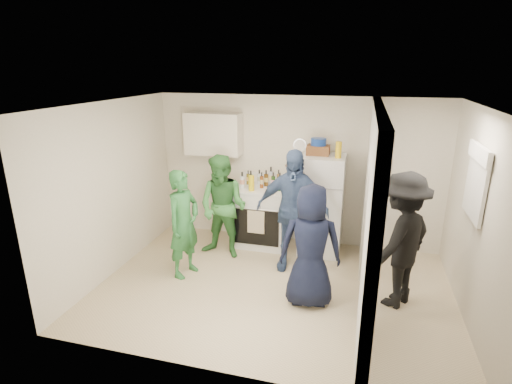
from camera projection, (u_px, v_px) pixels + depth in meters
The scene contains 37 objects.
floor at pixel (273, 288), 5.56m from camera, with size 4.80×4.80×0.00m, color #C7B68C.
wall_back at pixel (296, 171), 6.74m from camera, with size 4.80×4.80×0.00m, color silver.
wall_front at pixel (234, 263), 3.61m from camera, with size 4.80×4.80×0.00m, color silver.
wall_left at pixel (112, 189), 5.76m from camera, with size 3.40×3.40×0.00m, color silver.
wall_right at pixel (478, 221), 4.59m from camera, with size 3.40×3.40×0.00m, color silver.
ceiling at pixel (276, 105), 4.79m from camera, with size 4.80×4.80×0.00m, color white.
partition_pier_back at pixel (370, 186), 5.89m from camera, with size 0.12×1.20×2.50m, color silver.
partition_pier_front at pixel (371, 250), 3.87m from camera, with size 0.12×1.20×2.50m, color silver.
partition_header at pixel (378, 126), 4.56m from camera, with size 0.12×1.00×0.40m, color silver.
stove at pixel (262, 216), 6.79m from camera, with size 0.85×0.71×1.02m, color white.
upper_cabinet at pixel (213, 134), 6.73m from camera, with size 0.95×0.34×0.70m, color silver.
fridge at pixel (321, 205), 6.42m from camera, with size 0.67×0.65×1.62m, color silver.
wicker_basket at pixel (318, 150), 6.22m from camera, with size 0.35×0.25×0.15m, color brown.
blue_bowl at pixel (319, 142), 6.18m from camera, with size 0.24×0.24×0.11m, color navy.
yellow_cup_stack_top at pixel (339, 150), 5.99m from camera, with size 0.09×0.09×0.25m, color gold.
wall_clock at pixel (300, 145), 6.57m from camera, with size 0.22×0.22×0.03m, color white.
spice_shelf at pixel (296, 166), 6.66m from camera, with size 0.35×0.08×0.03m, color olive.
nook_window at pixel (478, 183), 4.65m from camera, with size 0.03×0.70×0.80m, color black.
nook_window_frame at pixel (477, 183), 4.66m from camera, with size 0.04×0.76×0.86m, color white.
nook_valance at pixel (479, 153), 4.56m from camera, with size 0.04×0.82×0.18m, color white.
yellow_cup_stack_stove at pixel (251, 183), 6.42m from camera, with size 0.09×0.09×0.25m, color yellow.
red_cup at pixel (272, 188), 6.38m from camera, with size 0.09×0.09×0.12m, color red.
person_green_left at pixel (184, 224), 5.71m from camera, with size 0.58×0.38×1.58m, color #2C6F3B.
person_green_center at pixel (223, 207), 6.27m from camera, with size 0.81×0.63×1.66m, color #3E853A.
person_denim at pixel (292, 210), 5.86m from camera, with size 1.08×0.45×1.84m, color #3B5581.
person_navy at pixel (311, 246), 4.98m from camera, with size 0.78×0.51×1.60m, color black.
person_nook at pixel (400, 240), 4.96m from camera, with size 1.13×0.65×1.76m, color black.
bottle_a at pixel (248, 177), 6.77m from camera, with size 0.06×0.06×0.24m, color brown.
bottle_b at pixel (251, 179), 6.55m from camera, with size 0.08×0.08×0.29m, color #1B532C.
bottle_c at pixel (259, 177), 6.76m from camera, with size 0.07×0.07×0.25m, color white.
bottle_d at pixel (262, 180), 6.56m from camera, with size 0.06×0.06×0.27m, color brown.
bottle_e at pixel (271, 176), 6.73m from camera, with size 0.08×0.08×0.31m, color #B6BDC9.
bottle_f at pixel (273, 180), 6.56m from camera, with size 0.06×0.06×0.27m, color #204017.
bottle_g at pixel (279, 178), 6.64m from camera, with size 0.06×0.06×0.28m, color brown.
bottle_h at pixel (242, 180), 6.55m from camera, with size 0.08×0.08×0.28m, color silver.
bottle_i at pixel (266, 178), 6.68m from camera, with size 0.07×0.07×0.27m, color #57390F.
bottle_j at pixel (280, 182), 6.42m from camera, with size 0.08×0.08×0.29m, color #1C541E.
Camera 1 is at (1.03, -4.78, 2.97)m, focal length 28.00 mm.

